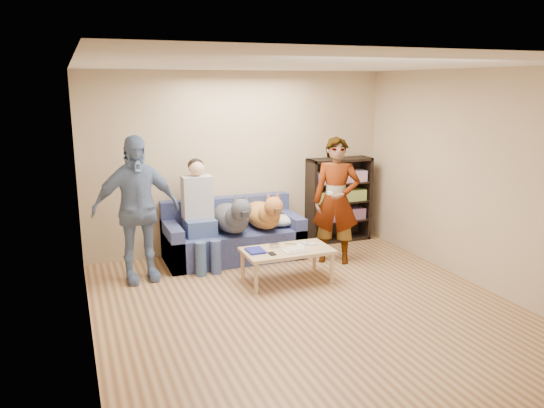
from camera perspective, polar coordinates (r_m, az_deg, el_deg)
name	(u,v)px	position (r m, az deg, el deg)	size (l,w,h in m)	color
ground	(312,312)	(5.87, 4.34, -11.55)	(5.00, 5.00, 0.00)	brown
ceiling	(317,65)	(5.35, 4.82, 14.71)	(5.00, 5.00, 0.00)	white
wall_back	(240,162)	(7.76, -3.49, 4.52)	(4.50, 4.50, 0.00)	tan
wall_front	(495,275)	(3.47, 22.90, -7.09)	(4.50, 4.50, 0.00)	tan
wall_left	(83,214)	(4.94, -19.66, -1.05)	(5.00, 5.00, 0.00)	tan
wall_right	(487,181)	(6.74, 22.08, 2.33)	(5.00, 5.00, 0.00)	tan
blanket	(281,220)	(7.59, 0.97, -1.78)	(0.44, 0.37, 0.15)	silver
person_standing_right	(336,201)	(7.25, 6.92, 0.34)	(0.63, 0.41, 1.73)	gray
person_standing_left	(136,209)	(6.70, -14.40, -0.56)	(1.07, 0.45, 1.83)	#7395B8
held_controller	(330,193)	(6.95, 6.27, 1.17)	(0.04, 0.12, 0.03)	white
notebook_blue	(255,251)	(6.48, -1.80, -5.04)	(0.20, 0.26, 0.03)	navy
papers	(294,250)	(6.51, 2.39, -5.01)	(0.26, 0.20, 0.01)	silver
magazine	(296,249)	(6.53, 2.57, -4.82)	(0.22, 0.17, 0.01)	beige
camera_silver	(275,246)	(6.63, 0.28, -4.49)	(0.11, 0.06, 0.05)	#ACACB0
controller_a	(304,243)	(6.77, 3.50, -4.24)	(0.04, 0.13, 0.03)	silver
controller_b	(313,244)	(6.73, 4.41, -4.35)	(0.09, 0.06, 0.03)	white
headphone_cup_a	(303,247)	(6.63, 3.31, -4.64)	(0.07, 0.07, 0.02)	white
headphone_cup_b	(300,245)	(6.70, 3.02, -4.45)	(0.07, 0.07, 0.02)	white
pen_orange	(291,253)	(6.43, 2.03, -5.27)	(0.01, 0.01, 0.14)	#DF531F
pen_black	(290,244)	(6.78, 1.99, -4.30)	(0.01, 0.01, 0.14)	black
wallet	(272,254)	(6.38, -0.02, -5.37)	(0.07, 0.12, 0.01)	black
sofa	(233,238)	(7.53, -4.26, -3.70)	(1.90, 0.85, 0.82)	#515B93
person_seated	(199,209)	(7.16, -7.82, -0.58)	(0.40, 0.73, 1.47)	#435094
dog_gray	(232,217)	(7.22, -4.29, -1.40)	(0.43, 1.26, 0.63)	#4A4C53
dog_tan	(264,214)	(7.40, -0.85, -1.09)	(0.42, 1.17, 0.60)	#C8823D
coffee_table	(287,253)	(6.59, 1.64, -5.26)	(1.10, 0.60, 0.42)	tan
bookshelf	(338,198)	(8.32, 7.15, 0.67)	(1.00, 0.34, 1.30)	black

